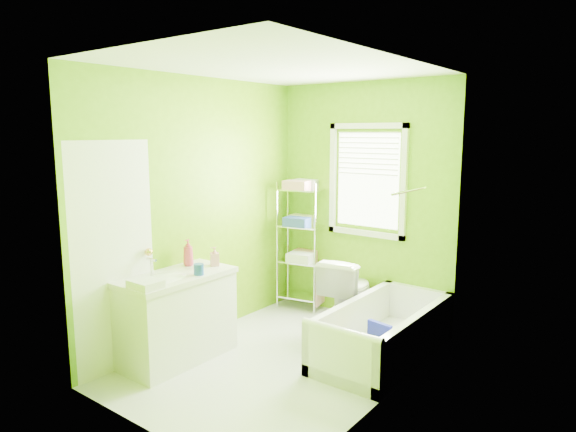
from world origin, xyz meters
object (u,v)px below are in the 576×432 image
Objects in this scene: bathtub at (382,340)px; vanity at (177,314)px; toilet at (347,292)px; wire_shelf_unit at (302,231)px.

bathtub is 1.49× the size of vanity.
toilet is 0.51× the size of wire_shelf_unit.
wire_shelf_unit is (-1.39, 0.65, 0.76)m from bathtub.
toilet is 0.72× the size of vanity.
wire_shelf_unit is at bearing 154.86° from bathtub.
bathtub is at bearing 38.96° from vanity.
toilet is 0.94m from wire_shelf_unit.
vanity is at bearing -92.51° from wire_shelf_unit.
bathtub is 2.05× the size of toilet.
vanity reaches higher than toilet.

